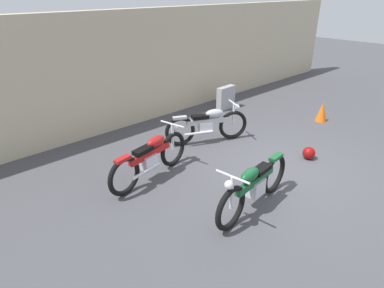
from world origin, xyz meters
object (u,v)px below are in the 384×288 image
at_px(motorcycle_silver, 208,125).
at_px(motorcycle_red, 151,157).
at_px(helmet, 309,153).
at_px(traffic_cone, 322,112).
at_px(stone_marker, 226,98).
at_px(motorcycle_green, 254,186).

distance_m(motorcycle_silver, motorcycle_red, 2.13).
relative_size(helmet, traffic_cone, 0.51).
relative_size(helmet, motorcycle_red, 0.13).
distance_m(stone_marker, helmet, 3.79).
bearing_deg(traffic_cone, motorcycle_silver, 160.46).
distance_m(helmet, motorcycle_silver, 2.45).
xyz_separation_m(motorcycle_silver, motorcycle_green, (-1.42, -2.50, 0.01)).
bearing_deg(stone_marker, helmet, -108.46).
relative_size(traffic_cone, motorcycle_red, 0.25).
xyz_separation_m(motorcycle_silver, motorcycle_red, (-2.08, -0.46, 0.01)).
bearing_deg(motorcycle_green, traffic_cone, -171.49).
xyz_separation_m(traffic_cone, motorcycle_red, (-5.53, 0.76, 0.20)).
xyz_separation_m(stone_marker, motorcycle_silver, (-2.22, -1.38, 0.10)).
bearing_deg(motorcycle_silver, helmet, -39.47).
relative_size(motorcycle_green, motorcycle_red, 1.00).
xyz_separation_m(traffic_cone, motorcycle_silver, (-3.44, 1.22, 0.19)).
bearing_deg(motorcycle_green, helmet, -179.21).
xyz_separation_m(stone_marker, traffic_cone, (1.22, -2.61, -0.09)).
distance_m(traffic_cone, motorcycle_green, 5.04).
bearing_deg(motorcycle_red, helmet, -40.00).
bearing_deg(motorcycle_silver, stone_marker, 57.59).
xyz_separation_m(stone_marker, motorcycle_red, (-4.30, -1.85, 0.11)).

